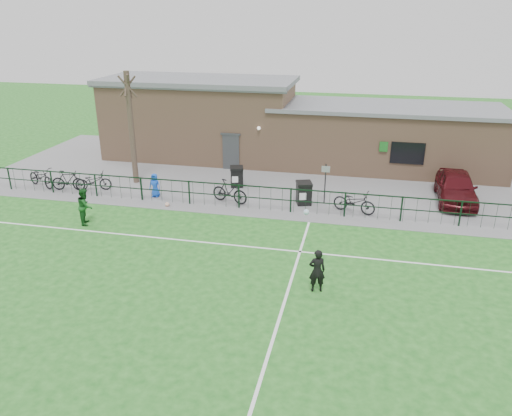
% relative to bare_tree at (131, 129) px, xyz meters
% --- Properties ---
extents(ground, '(90.00, 90.00, 0.00)m').
position_rel_bare_tree_xyz_m(ground, '(8.00, -10.50, -3.00)').
color(ground, '#1B5A1A').
rests_on(ground, ground).
extents(paving_strip, '(34.00, 13.00, 0.02)m').
position_rel_bare_tree_xyz_m(paving_strip, '(8.00, 3.00, -2.99)').
color(paving_strip, slate).
rests_on(paving_strip, ground).
extents(pitch_line_touch, '(28.00, 0.10, 0.01)m').
position_rel_bare_tree_xyz_m(pitch_line_touch, '(8.00, -2.70, -3.00)').
color(pitch_line_touch, white).
rests_on(pitch_line_touch, ground).
extents(pitch_line_mid, '(28.00, 0.10, 0.01)m').
position_rel_bare_tree_xyz_m(pitch_line_mid, '(8.00, -6.50, -3.00)').
color(pitch_line_mid, white).
rests_on(pitch_line_mid, ground).
extents(pitch_line_perp, '(0.10, 16.00, 0.01)m').
position_rel_bare_tree_xyz_m(pitch_line_perp, '(10.00, -10.50, -3.00)').
color(pitch_line_perp, white).
rests_on(pitch_line_perp, ground).
extents(perimeter_fence, '(28.00, 0.10, 1.20)m').
position_rel_bare_tree_xyz_m(perimeter_fence, '(8.00, -2.50, -2.40)').
color(perimeter_fence, black).
rests_on(perimeter_fence, ground).
extents(bare_tree, '(0.30, 0.30, 6.00)m').
position_rel_bare_tree_xyz_m(bare_tree, '(0.00, 0.00, 0.00)').
color(bare_tree, '#403027').
rests_on(bare_tree, ground).
extents(wheelie_bin_left, '(0.83, 0.89, 0.99)m').
position_rel_bare_tree_xyz_m(wheelie_bin_left, '(5.60, 0.57, -2.49)').
color(wheelie_bin_left, black).
rests_on(wheelie_bin_left, paving_strip).
extents(wheelie_bin_right, '(0.87, 0.93, 1.02)m').
position_rel_bare_tree_xyz_m(wheelie_bin_right, '(9.46, -1.27, -2.47)').
color(wheelie_bin_right, black).
rests_on(wheelie_bin_right, paving_strip).
extents(sign_post, '(0.07, 0.07, 2.00)m').
position_rel_bare_tree_xyz_m(sign_post, '(10.44, -1.01, -1.98)').
color(sign_post, black).
rests_on(sign_post, paving_strip).
extents(car_maroon, '(1.87, 4.44, 1.50)m').
position_rel_bare_tree_xyz_m(car_maroon, '(16.74, 0.68, -2.23)').
color(car_maroon, '#430C10').
rests_on(car_maroon, paving_strip).
extents(bicycle_a, '(2.19, 1.50, 1.09)m').
position_rel_bare_tree_xyz_m(bicycle_a, '(-4.62, -1.80, -2.43)').
color(bicycle_a, black).
rests_on(bicycle_a, paving_strip).
extents(bicycle_b, '(1.85, 0.75, 1.08)m').
position_rel_bare_tree_xyz_m(bicycle_b, '(-2.86, -2.01, -2.44)').
color(bicycle_b, black).
rests_on(bicycle_b, paving_strip).
extents(bicycle_c, '(1.98, 1.20, 0.98)m').
position_rel_bare_tree_xyz_m(bicycle_c, '(-1.60, -1.70, -2.49)').
color(bicycle_c, black).
rests_on(bicycle_c, paving_strip).
extents(bicycle_d, '(2.02, 1.06, 1.17)m').
position_rel_bare_tree_xyz_m(bicycle_d, '(5.88, -1.91, -2.40)').
color(bicycle_d, black).
rests_on(bicycle_d, paving_strip).
extents(bicycle_e, '(2.15, 1.29, 1.07)m').
position_rel_bare_tree_xyz_m(bicycle_e, '(11.91, -1.90, -2.45)').
color(bicycle_e, black).
rests_on(bicycle_e, paving_strip).
extents(spectator_child, '(0.62, 0.42, 1.22)m').
position_rel_bare_tree_xyz_m(spectator_child, '(1.96, -1.92, -2.37)').
color(spectator_child, blue).
rests_on(spectator_child, paving_strip).
extents(goalkeeper_kick, '(1.21, 3.48, 1.69)m').
position_rel_bare_tree_xyz_m(goalkeeper_kick, '(10.91, -9.19, -2.20)').
color(goalkeeper_kick, black).
rests_on(goalkeeper_kick, ground).
extents(outfield_player, '(0.87, 0.97, 1.63)m').
position_rel_bare_tree_xyz_m(outfield_player, '(0.31, -5.73, -2.18)').
color(outfield_player, '#164F1B').
rests_on(outfield_player, ground).
extents(ball_ground, '(0.22, 0.22, 0.22)m').
position_rel_bare_tree_xyz_m(ball_ground, '(3.04, -3.04, -2.89)').
color(ball_ground, white).
rests_on(ball_ground, ground).
extents(clubhouse, '(24.25, 5.40, 4.96)m').
position_rel_bare_tree_xyz_m(clubhouse, '(7.12, 6.00, -0.78)').
color(clubhouse, '#A77C5D').
rests_on(clubhouse, ground).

